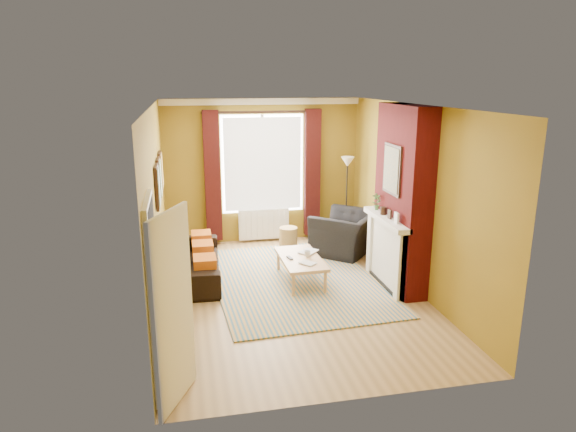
% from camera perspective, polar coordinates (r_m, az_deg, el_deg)
% --- Properties ---
extents(ground, '(5.50, 5.50, 0.00)m').
position_cam_1_polar(ground, '(7.90, 0.37, -8.55)').
color(ground, olive).
rests_on(ground, ground).
extents(room_walls, '(3.82, 5.54, 2.83)m').
position_cam_1_polar(room_walls, '(7.87, 4.42, 1.92)').
color(room_walls, olive).
rests_on(room_walls, ground).
extents(striped_rug, '(2.74, 3.67, 0.02)m').
position_cam_1_polar(striped_rug, '(8.36, 0.78, -7.11)').
color(striped_rug, '#316388').
rests_on(striped_rug, ground).
extents(sofa, '(0.88, 2.08, 0.60)m').
position_cam_1_polar(sofa, '(8.52, -10.39, -4.85)').
color(sofa, black).
rests_on(sofa, ground).
extents(armchair, '(1.55, 1.56, 0.76)m').
position_cam_1_polar(armchair, '(9.58, 6.43, -1.91)').
color(armchair, black).
rests_on(armchair, ground).
extents(coffee_table, '(0.64, 1.25, 0.41)m').
position_cam_1_polar(coffee_table, '(8.19, 1.40, -4.91)').
color(coffee_table, tan).
rests_on(coffee_table, ground).
extents(wicker_stool, '(0.35, 0.35, 0.43)m').
position_cam_1_polar(wicker_stool, '(9.77, 0.04, -2.50)').
color(wicker_stool, olive).
rests_on(wicker_stool, ground).
extents(floor_lamp, '(0.32, 0.32, 1.72)m').
position_cam_1_polar(floor_lamp, '(9.90, 6.59, 4.47)').
color(floor_lamp, black).
rests_on(floor_lamp, ground).
extents(book_a, '(0.28, 0.29, 0.02)m').
position_cam_1_polar(book_a, '(7.83, 1.81, -5.44)').
color(book_a, '#999999').
rests_on(book_a, coffee_table).
extents(book_b, '(0.39, 0.39, 0.02)m').
position_cam_1_polar(book_b, '(8.45, 1.60, -3.86)').
color(book_b, '#999999').
rests_on(book_b, coffee_table).
extents(mug, '(0.11, 0.11, 0.10)m').
position_cam_1_polar(mug, '(8.18, 2.18, -4.23)').
color(mug, '#999999').
rests_on(mug, coffee_table).
extents(tv_remote, '(0.08, 0.17, 0.02)m').
position_cam_1_polar(tv_remote, '(8.12, 0.20, -4.67)').
color(tv_remote, '#28282A').
rests_on(tv_remote, coffee_table).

